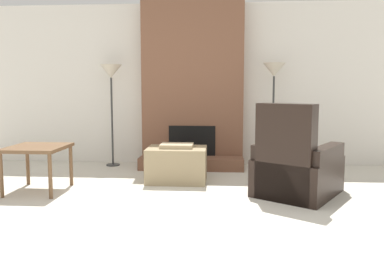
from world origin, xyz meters
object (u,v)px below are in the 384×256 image
at_px(ottoman, 177,164).
at_px(floor_lamp_right, 274,76).
at_px(armchair, 295,169).
at_px(floor_lamp_left, 111,77).
at_px(side_table, 37,152).

relative_size(ottoman, floor_lamp_right, 0.48).
bearing_deg(armchair, ottoman, 12.15).
bearing_deg(ottoman, floor_lamp_right, 34.86).
bearing_deg(floor_lamp_left, floor_lamp_right, 0.00).
bearing_deg(armchair, floor_lamp_right, -54.85).
height_order(side_table, floor_lamp_right, floor_lamp_right).
bearing_deg(side_table, ottoman, 20.47).
height_order(armchair, floor_lamp_left, floor_lamp_left).
bearing_deg(floor_lamp_right, armchair, -88.20).
bearing_deg(floor_lamp_left, armchair, -30.55).
relative_size(armchair, floor_lamp_right, 0.76).
distance_m(ottoman, floor_lamp_left, 1.91).
height_order(side_table, floor_lamp_left, floor_lamp_left).
bearing_deg(ottoman, floor_lamp_left, 139.85).
relative_size(floor_lamp_left, floor_lamp_right, 0.99).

